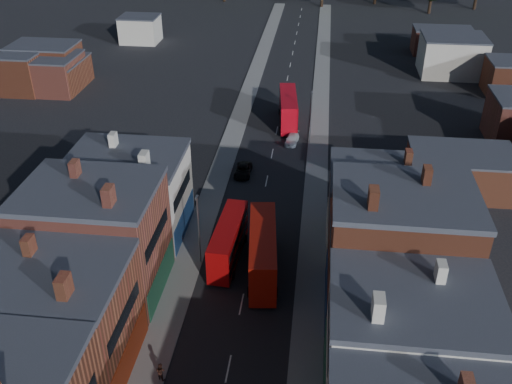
% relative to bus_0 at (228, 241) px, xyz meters
% --- Properties ---
extents(pavement_west, '(3.00, 200.00, 0.12)m').
position_rel_bus_0_xyz_m(pavement_west, '(-4.18, 19.04, -2.28)').
color(pavement_west, gray).
rests_on(pavement_west, ground).
extents(pavement_east, '(3.00, 200.00, 0.12)m').
position_rel_bus_0_xyz_m(pavement_east, '(8.82, 19.04, -2.28)').
color(pavement_east, gray).
rests_on(pavement_east, ground).
extents(lamp_post_2, '(0.25, 0.70, 8.12)m').
position_rel_bus_0_xyz_m(lamp_post_2, '(-2.88, -0.96, 2.37)').
color(lamp_post_2, slate).
rests_on(lamp_post_2, ground).
extents(lamp_post_3, '(0.25, 0.70, 8.12)m').
position_rel_bus_0_xyz_m(lamp_post_3, '(7.52, 29.04, 2.37)').
color(lamp_post_3, slate).
rests_on(lamp_post_3, ground).
extents(bus_0, '(2.99, 10.15, 4.33)m').
position_rel_bus_0_xyz_m(bus_0, '(0.00, 0.00, 0.00)').
color(bus_0, '#AF0A0B').
rests_on(bus_0, ground).
extents(bus_1, '(3.84, 11.76, 4.98)m').
position_rel_bus_0_xyz_m(bus_1, '(3.82, -1.94, 0.35)').
color(bus_1, '#B6170A').
rests_on(bus_1, ground).
extents(bus_2, '(3.65, 11.29, 4.79)m').
position_rel_bus_0_xyz_m(bus_2, '(3.82, 35.85, 0.25)').
color(bus_2, red).
rests_on(bus_2, ground).
extents(car_2, '(2.11, 4.55, 1.26)m').
position_rel_bus_0_xyz_m(car_2, '(-1.00, 18.46, -1.71)').
color(car_2, black).
rests_on(car_2, ground).
extents(car_3, '(2.15, 4.33, 1.21)m').
position_rel_bus_0_xyz_m(car_3, '(4.92, 28.93, -1.73)').
color(car_3, silver).
rests_on(car_3, ground).
extents(ped_1, '(0.92, 0.71, 1.67)m').
position_rel_bus_0_xyz_m(ped_1, '(-2.98, -16.72, -1.38)').
color(ped_1, '#3D2018').
rests_on(ped_1, pavement_west).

